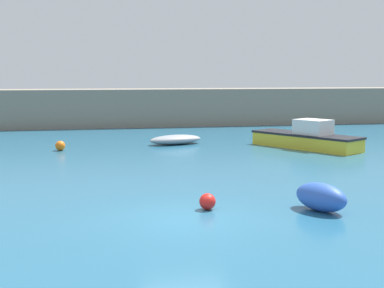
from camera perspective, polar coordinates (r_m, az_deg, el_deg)
name	(u,v)px	position (r m, az deg, el deg)	size (l,w,h in m)	color
ground_plane	(187,223)	(15.44, -0.58, -8.38)	(120.00, 120.00, 0.20)	#235B7A
harbor_breakwater	(123,108)	(43.03, -7.36, 3.87)	(66.54, 3.60, 2.95)	gray
fishing_dinghy_green	(321,197)	(16.68, 13.59, -5.52)	(1.60, 2.02, 0.86)	#2D56B7
rowboat_blue_near	(176,140)	(31.56, -1.76, 0.47)	(3.48, 2.15, 0.56)	gray
motorboat_grey_hull	(307,138)	(30.49, 12.18, 0.61)	(4.88, 6.47, 1.64)	yellow
mooring_buoy_red	(207,201)	(16.41, 1.66, -6.15)	(0.51, 0.51, 0.51)	red
mooring_buoy_orange	(60,146)	(29.80, -13.88, -0.18)	(0.53, 0.53, 0.53)	orange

